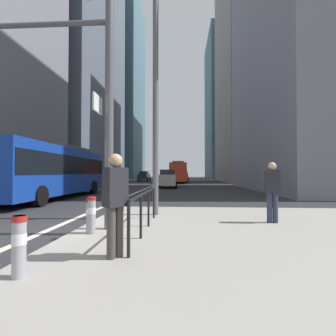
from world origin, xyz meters
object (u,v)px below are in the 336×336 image
at_px(pedestrian_walking, 115,199).
at_px(bollard_right, 90,214).
at_px(car_oncoming_mid, 144,176).
at_px(pedestrian_waiting, 272,189).
at_px(bollard_back, 92,213).
at_px(street_lamp_post, 156,67).
at_px(car_receding_far, 168,179).
at_px(traffic_signal_gantry, 36,78).
at_px(city_bus_red_receding, 178,171).
at_px(bollard_left, 19,243).
at_px(city_bus_blue_oncoming, 55,169).
at_px(car_receding_near, 184,176).

bearing_deg(pedestrian_walking, bollard_right, 122.78).
relative_size(car_oncoming_mid, pedestrian_waiting, 2.58).
xyz_separation_m(bollard_back, pedestrian_waiting, (4.76, 1.56, 0.49)).
height_order(street_lamp_post, bollard_right, street_lamp_post).
relative_size(car_receding_far, bollard_right, 5.29).
distance_m(traffic_signal_gantry, bollard_back, 3.91).
xyz_separation_m(city_bus_red_receding, bollard_left, (-1.51, -37.30, -1.21)).
distance_m(city_bus_blue_oncoming, city_bus_red_receding, 26.64).
bearing_deg(car_receding_near, bollard_right, -93.10).
bearing_deg(bollard_left, traffic_signal_gantry, 118.63).
bearing_deg(pedestrian_walking, car_receding_near, 88.28).
height_order(city_bus_blue_oncoming, pedestrian_walking, city_bus_blue_oncoming).
distance_m(city_bus_blue_oncoming, car_receding_far, 13.26).
bearing_deg(city_bus_blue_oncoming, bollard_left, -63.95).
bearing_deg(bollard_back, city_bus_blue_oncoming, 122.29).
distance_m(bollard_right, bollard_back, 0.08).
bearing_deg(traffic_signal_gantry, city_bus_red_receding, 84.76).
bearing_deg(city_bus_red_receding, street_lamp_post, -90.35).
bearing_deg(city_bus_red_receding, car_receding_far, -93.50).
bearing_deg(traffic_signal_gantry, bollard_right, -15.31).
xyz_separation_m(traffic_signal_gantry, bollard_left, (1.64, -3.00, -3.48)).
bearing_deg(city_bus_blue_oncoming, car_receding_far, 61.32).
bearing_deg(street_lamp_post, bollard_back, -114.13).
relative_size(bollard_left, pedestrian_waiting, 0.49).
height_order(car_receding_far, bollard_left, car_receding_far).
bearing_deg(bollard_back, car_receding_near, 86.97).
relative_size(city_bus_red_receding, pedestrian_waiting, 6.28).
xyz_separation_m(bollard_left, bollard_right, (0.03, 2.55, -0.02)).
height_order(city_bus_blue_oncoming, traffic_signal_gantry, traffic_signal_gantry).
height_order(car_oncoming_mid, bollard_left, car_oncoming_mid).
relative_size(car_receding_near, street_lamp_post, 0.52).
bearing_deg(bollard_back, bollard_left, -92.03).
xyz_separation_m(city_bus_red_receding, car_receding_near, (1.03, 11.58, -0.85)).
xyz_separation_m(street_lamp_post, pedestrian_waiting, (3.54, -1.17, -4.15)).
xyz_separation_m(bollard_right, bollard_back, (0.06, -0.05, 0.03)).
distance_m(traffic_signal_gantry, bollard_right, 3.90).
relative_size(car_oncoming_mid, bollard_left, 5.32).
distance_m(car_receding_far, street_lamp_post, 18.55).
bearing_deg(bollard_left, car_receding_near, 87.03).
height_order(car_oncoming_mid, bollard_right, car_oncoming_mid).
height_order(car_receding_far, street_lamp_post, street_lamp_post).
bearing_deg(pedestrian_waiting, pedestrian_walking, -139.71).
xyz_separation_m(city_bus_red_receding, car_receding_far, (-0.86, -14.03, -0.85)).
height_order(car_oncoming_mid, street_lamp_post, street_lamp_post).
distance_m(car_oncoming_mid, bollard_left, 44.97).
bearing_deg(car_receding_far, bollard_right, -91.72).
bearing_deg(bollard_left, pedestrian_walking, 38.70).
height_order(city_bus_red_receding, bollard_right, city_bus_red_receding).
bearing_deg(city_bus_blue_oncoming, pedestrian_waiting, -35.75).
bearing_deg(city_bus_red_receding, city_bus_blue_oncoming, -105.70).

